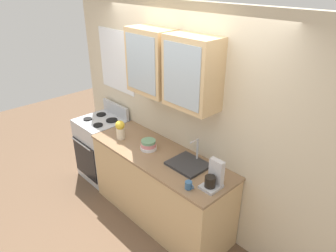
{
  "coord_description": "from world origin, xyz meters",
  "views": [
    {
      "loc": [
        2.33,
        -2.06,
        2.83
      ],
      "look_at": [
        0.14,
        0.0,
        1.35
      ],
      "focal_mm": 33.21,
      "sensor_mm": 36.0,
      "label": 1
    }
  ],
  "objects_px": {
    "cup_near_sink": "(189,185)",
    "coffee_maker": "(214,178)",
    "vase": "(120,129)",
    "bowl_stack": "(149,145)",
    "sink_faucet": "(188,164)",
    "stove_range": "(103,148)"
  },
  "relations": [
    {
      "from": "sink_faucet",
      "to": "cup_near_sink",
      "type": "relative_size",
      "value": 3.88
    },
    {
      "from": "stove_range",
      "to": "cup_near_sink",
      "type": "bearing_deg",
      "value": -6.5
    },
    {
      "from": "vase",
      "to": "coffee_maker",
      "type": "relative_size",
      "value": 0.85
    },
    {
      "from": "stove_range",
      "to": "coffee_maker",
      "type": "xyz_separation_m",
      "value": [
        2.11,
        -0.03,
        0.57
      ]
    },
    {
      "from": "stove_range",
      "to": "sink_faucet",
      "type": "relative_size",
      "value": 2.74
    },
    {
      "from": "vase",
      "to": "coffee_maker",
      "type": "xyz_separation_m",
      "value": [
        1.45,
        0.07,
        -0.02
      ]
    },
    {
      "from": "bowl_stack",
      "to": "sink_faucet",
      "type": "bearing_deg",
      "value": 8.76
    },
    {
      "from": "stove_range",
      "to": "cup_near_sink",
      "type": "height_order",
      "value": "stove_range"
    },
    {
      "from": "vase",
      "to": "bowl_stack",
      "type": "bearing_deg",
      "value": 10.65
    },
    {
      "from": "sink_faucet",
      "to": "bowl_stack",
      "type": "bearing_deg",
      "value": -171.24
    },
    {
      "from": "bowl_stack",
      "to": "coffee_maker",
      "type": "xyz_separation_m",
      "value": [
        1.0,
        -0.01,
        0.05
      ]
    },
    {
      "from": "sink_faucet",
      "to": "bowl_stack",
      "type": "distance_m",
      "value": 0.58
    },
    {
      "from": "stove_range",
      "to": "vase",
      "type": "xyz_separation_m",
      "value": [
        0.66,
        -0.1,
        0.59
      ]
    },
    {
      "from": "bowl_stack",
      "to": "coffee_maker",
      "type": "distance_m",
      "value": 1.0
    },
    {
      "from": "bowl_stack",
      "to": "vase",
      "type": "relative_size",
      "value": 0.8
    },
    {
      "from": "coffee_maker",
      "to": "stove_range",
      "type": "bearing_deg",
      "value": 179.3
    },
    {
      "from": "bowl_stack",
      "to": "coffee_maker",
      "type": "relative_size",
      "value": 0.68
    },
    {
      "from": "sink_faucet",
      "to": "coffee_maker",
      "type": "xyz_separation_m",
      "value": [
        0.43,
        -0.1,
        0.09
      ]
    },
    {
      "from": "stove_range",
      "to": "cup_near_sink",
      "type": "distance_m",
      "value": 2.04
    },
    {
      "from": "vase",
      "to": "sink_faucet",
      "type": "bearing_deg",
      "value": 9.6
    },
    {
      "from": "cup_near_sink",
      "to": "coffee_maker",
      "type": "bearing_deg",
      "value": 54.21
    },
    {
      "from": "sink_faucet",
      "to": "cup_near_sink",
      "type": "height_order",
      "value": "sink_faucet"
    }
  ]
}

